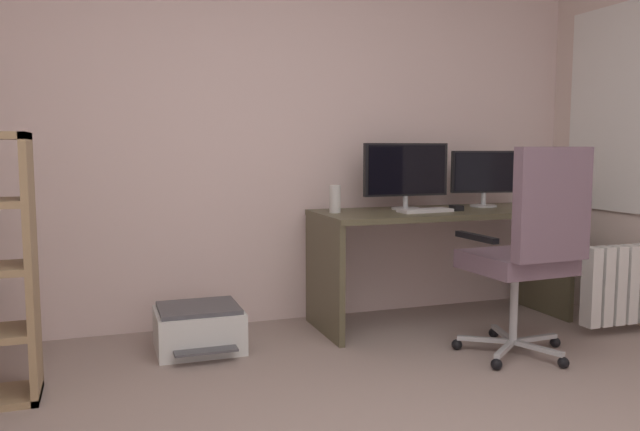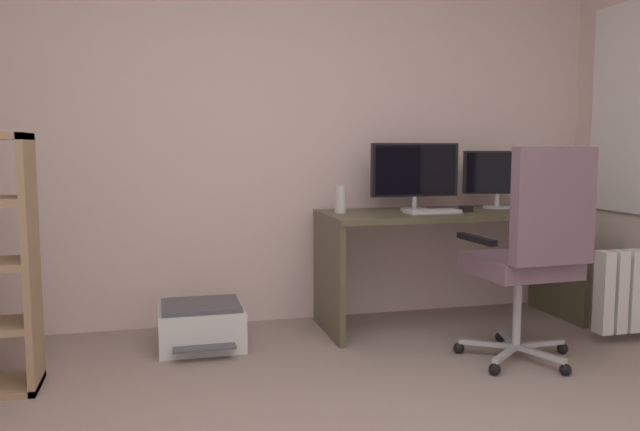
# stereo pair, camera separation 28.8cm
# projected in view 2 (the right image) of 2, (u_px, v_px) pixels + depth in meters

# --- Properties ---
(wall_back) EXTENTS (4.76, 0.10, 2.79)m
(wall_back) POSITION_uv_depth(u_px,v_px,m) (249.00, 106.00, 4.04)
(wall_back) COLOR beige
(wall_back) RESTS_ON ground
(desk) EXTENTS (1.63, 0.64, 0.73)m
(desk) POSITION_uv_depth(u_px,v_px,m) (450.00, 240.00, 4.02)
(desk) COLOR brown
(desk) RESTS_ON ground
(monitor_main) EXTENTS (0.58, 0.18, 0.43)m
(monitor_main) POSITION_uv_depth(u_px,v_px,m) (415.00, 172.00, 4.02)
(monitor_main) COLOR #B2B5B7
(monitor_main) RESTS_ON desk
(monitor_secondary) EXTENTS (0.45, 0.18, 0.38)m
(monitor_secondary) POSITION_uv_depth(u_px,v_px,m) (498.00, 175.00, 4.17)
(monitor_secondary) COLOR #B2B5B7
(monitor_secondary) RESTS_ON desk
(keyboard) EXTENTS (0.35, 0.15, 0.02)m
(keyboard) POSITION_uv_depth(u_px,v_px,m) (433.00, 211.00, 3.88)
(keyboard) COLOR silver
(keyboard) RESTS_ON desk
(computer_mouse) EXTENTS (0.07, 0.11, 0.03)m
(computer_mouse) POSITION_uv_depth(u_px,v_px,m) (466.00, 209.00, 3.96)
(computer_mouse) COLOR black
(computer_mouse) RESTS_ON desk
(desktop_speaker) EXTENTS (0.07, 0.07, 0.17)m
(desktop_speaker) POSITION_uv_depth(u_px,v_px,m) (340.00, 199.00, 3.87)
(desktop_speaker) COLOR silver
(desktop_speaker) RESTS_ON desk
(office_chair) EXTENTS (0.62, 0.63, 1.14)m
(office_chair) POSITION_uv_depth(u_px,v_px,m) (532.00, 247.00, 3.23)
(office_chair) COLOR #B7BABC
(office_chair) RESTS_ON ground
(printer) EXTENTS (0.47, 0.49, 0.25)m
(printer) POSITION_uv_depth(u_px,v_px,m) (201.00, 325.00, 3.60)
(printer) COLOR silver
(printer) RESTS_ON ground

